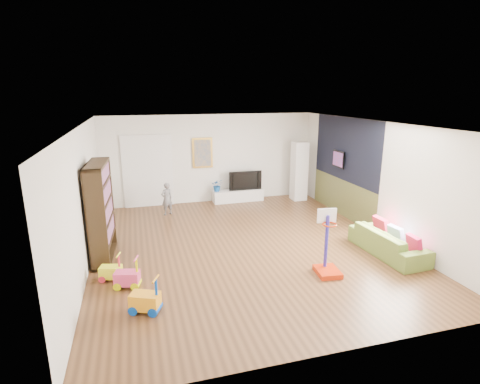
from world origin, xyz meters
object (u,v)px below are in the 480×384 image
object	(u,v)px
bookshelf	(101,212)
sofa	(388,242)
media_console	(238,195)
basketball_hoop	(329,243)

from	to	relation	value
bookshelf	sofa	world-z (taller)	bookshelf
media_console	basketball_hoop	bearing A→B (deg)	-88.08
media_console	sofa	size ratio (longest dim) A/B	0.86
bookshelf	basketball_hoop	world-z (taller)	bookshelf
media_console	basketball_hoop	size ratio (longest dim) A/B	1.27
media_console	sofa	distance (m)	5.12
media_console	bookshelf	distance (m)	5.06
media_console	bookshelf	xyz separation A→B (m)	(-3.79, -3.25, 0.82)
media_console	basketball_hoop	xyz separation A→B (m)	(0.32, -5.20, 0.44)
media_console	sofa	xyz separation A→B (m)	(1.99, -4.72, 0.08)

